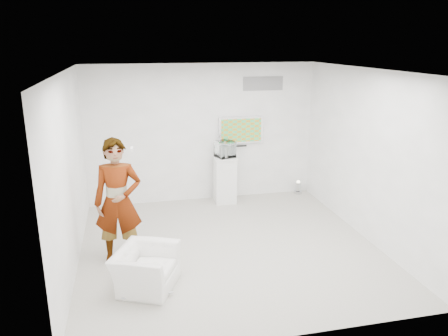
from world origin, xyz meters
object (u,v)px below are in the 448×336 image
at_px(tv, 241,130).
at_px(armchair, 146,269).
at_px(person, 118,202).
at_px(floor_uplight, 298,187).
at_px(pedestal, 225,180).

distance_m(tv, armchair, 4.33).
height_order(person, floor_uplight, person).
distance_m(tv, floor_uplight, 1.96).
xyz_separation_m(tv, floor_uplight, (1.37, -0.11, -1.40)).
bearing_deg(person, armchair, -64.56).
relative_size(person, armchair, 2.25).
bearing_deg(person, tv, 47.97).
height_order(tv, person, person).
bearing_deg(armchair, tv, -9.54).
xyz_separation_m(armchair, floor_uplight, (3.68, 3.32, -0.14)).
bearing_deg(pedestal, armchair, -120.83).
distance_m(tv, pedestal, 1.15).
distance_m(armchair, pedestal, 3.70).
distance_m(armchair, floor_uplight, 4.96).
xyz_separation_m(tv, pedestal, (-0.42, -0.26, -1.04)).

